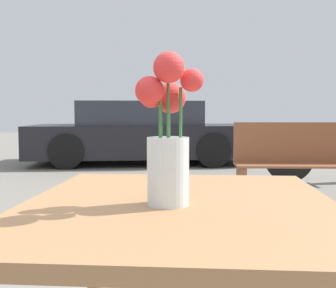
{
  "coord_description": "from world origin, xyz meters",
  "views": [
    {
      "loc": [
        -0.02,
        -0.95,
        0.93
      ],
      "look_at": [
        -0.03,
        -0.04,
        0.87
      ],
      "focal_mm": 45.0,
      "sensor_mm": 36.0,
      "label": 1
    }
  ],
  "objects_px": {
    "flower_vase": "(167,143)",
    "table_front": "(180,252)",
    "bicycle": "(326,156)",
    "bench_middle": "(315,162)",
    "parked_car": "(140,133)"
  },
  "relations": [
    {
      "from": "table_front",
      "to": "bicycle",
      "type": "bearing_deg",
      "value": 66.46
    },
    {
      "from": "table_front",
      "to": "bench_middle",
      "type": "xyz_separation_m",
      "value": [
        1.39,
        3.15,
        -0.16
      ]
    },
    {
      "from": "table_front",
      "to": "bicycle",
      "type": "distance_m",
      "value": 5.23
    },
    {
      "from": "bench_middle",
      "to": "table_front",
      "type": "bearing_deg",
      "value": -113.75
    },
    {
      "from": "table_front",
      "to": "bicycle",
      "type": "relative_size",
      "value": 0.52
    },
    {
      "from": "bench_middle",
      "to": "flower_vase",
      "type": "bearing_deg",
      "value": -113.91
    },
    {
      "from": "table_front",
      "to": "parked_car",
      "type": "bearing_deg",
      "value": 95.14
    },
    {
      "from": "bench_middle",
      "to": "bicycle",
      "type": "height_order",
      "value": "bench_middle"
    },
    {
      "from": "flower_vase",
      "to": "bench_middle",
      "type": "height_order",
      "value": "flower_vase"
    },
    {
      "from": "table_front",
      "to": "bench_middle",
      "type": "height_order",
      "value": "bench_middle"
    },
    {
      "from": "flower_vase",
      "to": "table_front",
      "type": "bearing_deg",
      "value": 55.46
    },
    {
      "from": "table_front",
      "to": "bicycle",
      "type": "height_order",
      "value": "bicycle"
    },
    {
      "from": "parked_car",
      "to": "bicycle",
      "type": "bearing_deg",
      "value": -40.28
    },
    {
      "from": "parked_car",
      "to": "flower_vase",
      "type": "bearing_deg",
      "value": -85.12
    },
    {
      "from": "table_front",
      "to": "parked_car",
      "type": "relative_size",
      "value": 0.21
    }
  ]
}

